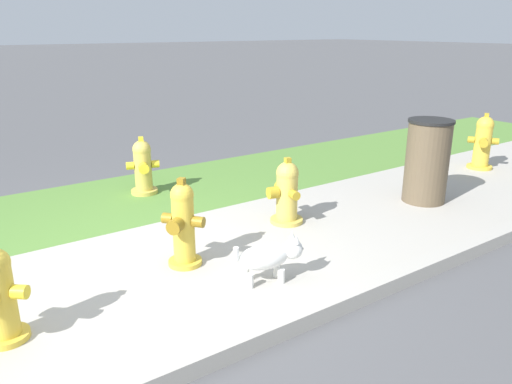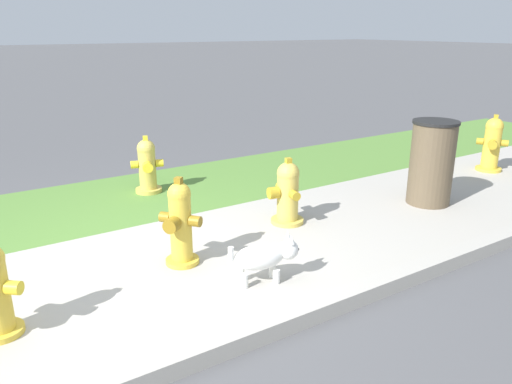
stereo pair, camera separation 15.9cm
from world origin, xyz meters
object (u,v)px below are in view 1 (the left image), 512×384
Objects in this scene: fire_hydrant_at_driveway at (183,225)px; small_white_dog at (269,257)px; fire_hydrant_mid_block at (483,143)px; trash_bin at (427,162)px; fire_hydrant_far_end at (287,193)px; fire_hydrant_across_street at (143,167)px.

fire_hydrant_at_driveway is 0.77m from small_white_dog.
trash_bin is at bearing 69.67° from fire_hydrant_mid_block.
fire_hydrant_far_end is at bearing 57.16° from fire_hydrant_mid_block.
fire_hydrant_at_driveway is 0.81× the size of trash_bin.
fire_hydrant_far_end is 1.32m from fire_hydrant_at_driveway.
trash_bin is at bearing 157.94° from fire_hydrant_across_street.
fire_hydrant_at_driveway is 1.39× the size of small_white_dog.
fire_hydrant_mid_block is (3.51, 0.05, 0.05)m from fire_hydrant_far_end.
fire_hydrant_at_driveway is (-1.29, -0.27, 0.04)m from fire_hydrant_far_end.
small_white_dog is (-0.88, -0.91, -0.11)m from fire_hydrant_far_end.
fire_hydrant_far_end reaches higher than small_white_dog.
fire_hydrant_at_driveway is 2.99m from trash_bin.
fire_hydrant_mid_block is at bearing 29.15° from small_white_dog.
fire_hydrant_across_street is 3.27m from trash_bin.
fire_hydrant_across_street reaches higher than small_white_dog.
trash_bin reaches higher than fire_hydrant_at_driveway.
trash_bin is at bearing 28.42° from small_white_dog.
fire_hydrant_far_end is 3.51m from fire_hydrant_mid_block.
fire_hydrant_across_street is at bearing 35.29° from fire_hydrant_far_end.
fire_hydrant_far_end is 0.87× the size of fire_hydrant_mid_block.
trash_bin reaches higher than fire_hydrant_mid_block.
trash_bin reaches higher than fire_hydrant_far_end.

